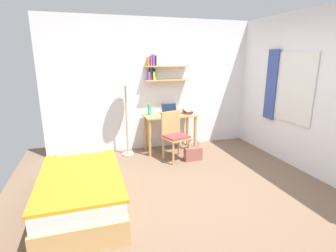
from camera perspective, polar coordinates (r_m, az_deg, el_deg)
ground_plane at (r=3.86m, az=5.75°, el=-13.91°), size 5.28×5.28×0.00m
wall_back at (r=5.33m, az=-2.44°, el=8.99°), size 4.40×0.27×2.60m
wall_right at (r=4.65m, az=29.77°, el=6.11°), size 0.10×4.40×2.60m
bed at (r=3.59m, az=-18.43°, el=-12.68°), size 0.96×1.88×0.54m
desk at (r=5.20m, az=0.41°, el=0.93°), size 1.03×0.51×0.75m
desk_chair at (r=4.77m, az=1.42°, el=-1.74°), size 0.52×0.50×0.90m
standing_lamp at (r=4.88m, az=-9.41°, el=9.14°), size 0.37×0.37×1.59m
laptop at (r=5.19m, az=0.35°, el=3.25°), size 0.32×0.23×0.21m
water_bottle at (r=5.10m, az=-4.11°, el=3.63°), size 0.07×0.07×0.21m
book_stack at (r=5.24m, az=4.33°, el=3.37°), size 0.20×0.25×0.11m
handbag at (r=4.85m, az=5.54°, el=-5.97°), size 0.33×0.13×0.41m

